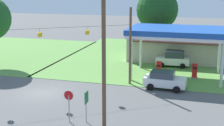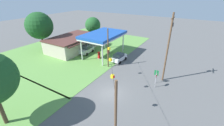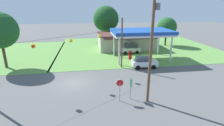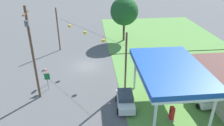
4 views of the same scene
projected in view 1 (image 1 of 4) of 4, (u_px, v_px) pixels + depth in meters
ground_plane at (43, 93)px, 29.53m from camera, size 160.00×160.00×0.00m
grass_verge_station_corner at (196, 60)px, 42.96m from camera, size 36.00×28.00×0.04m
grass_verge_opposite_corner at (0, 51)px, 48.71m from camera, size 24.00×24.00×0.04m
gas_station_canopy at (178, 33)px, 33.68m from camera, size 10.54×6.90×5.47m
gas_station_store at (178, 46)px, 43.21m from camera, size 13.08×8.71×3.50m
fuel_pump_near at (159, 69)px, 35.20m from camera, size 0.71×0.56×1.63m
fuel_pump_far at (195, 71)px, 34.16m from camera, size 0.71×0.56×1.63m
car_at_pumps_front at (164, 80)px, 30.59m from camera, size 4.14×2.26×1.76m
car_at_pumps_rear at (173, 59)px, 39.11m from camera, size 4.20×2.34×2.05m
stop_sign_roadside at (69, 99)px, 22.79m from camera, size 0.80×0.08×2.50m
route_sign at (86, 100)px, 22.79m from camera, size 0.10×0.70×2.40m
utility_pole_main at (104, 42)px, 20.49m from camera, size 2.20×0.44×11.31m
signal_span_gantry at (41, 49)px, 28.51m from camera, size 14.82×10.24×7.87m
tree_behind_station at (157, 10)px, 49.63m from camera, size 6.64×6.64×9.56m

